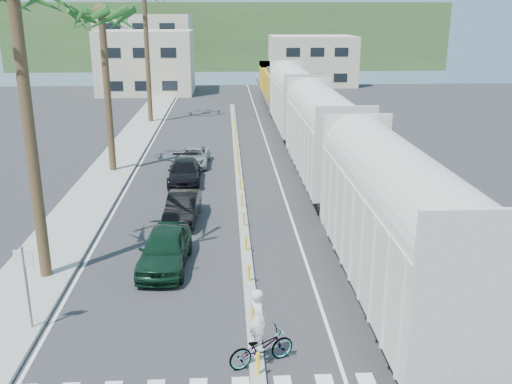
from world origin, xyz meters
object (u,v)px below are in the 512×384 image
car_second (183,207)px  cyclist (261,341)px  street_sign (26,277)px  car_lead (165,249)px

car_second → cyclist: (3.15, -12.60, 0.07)m
street_sign → car_lead: bearing=50.8°
street_sign → car_lead: (3.92, 4.80, -1.17)m
cyclist → car_second: bearing=-8.6°
street_sign → cyclist: street_sign is taller
street_sign → car_second: size_ratio=0.69×
car_lead → car_second: bearing=89.8°
car_lead → cyclist: (3.51, -7.05, -0.03)m
car_second → cyclist: bearing=-72.0°
street_sign → cyclist: (7.42, -2.25, -1.20)m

